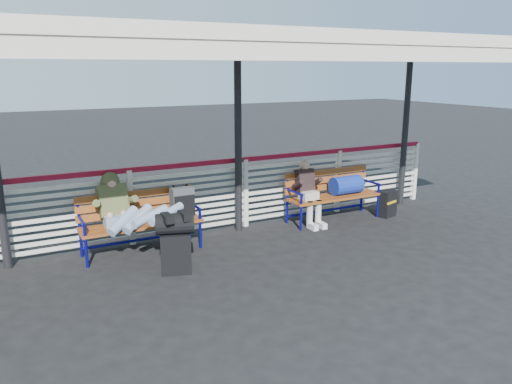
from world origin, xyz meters
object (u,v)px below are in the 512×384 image
traveler_man (136,213)px  suitcase_side (388,204)px  companion_person (308,192)px  bench_left (154,212)px  luggage_stack (175,241)px  bench_right (339,188)px

traveler_man → suitcase_side: 4.77m
companion_person → suitcase_side: bearing=-10.5°
bench_left → suitcase_side: size_ratio=3.66×
luggage_stack → bench_right: bearing=33.7°
bench_right → luggage_stack: bearing=-163.8°
luggage_stack → companion_person: bearing=37.2°
bench_right → companion_person: bearing=-179.4°
companion_person → bench_left: bearing=179.4°
luggage_stack → traveler_man: 0.81m
luggage_stack → traveler_man: traveler_man is taller
suitcase_side → bench_right: bearing=144.5°
bench_left → bench_right: bearing=-0.3°
companion_person → luggage_stack: bearing=-160.3°
bench_right → bench_left: bearing=179.7°
bench_left → traveler_man: 0.51m
companion_person → suitcase_side: size_ratio=2.33×
traveler_man → luggage_stack: bearing=-63.3°
luggage_stack → suitcase_side: luggage_stack is taller
companion_person → suitcase_side: companion_person is taller
luggage_stack → companion_person: size_ratio=0.74×
luggage_stack → companion_person: (2.80, 1.00, 0.14)m
luggage_stack → bench_left: (0.02, 1.03, 0.14)m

